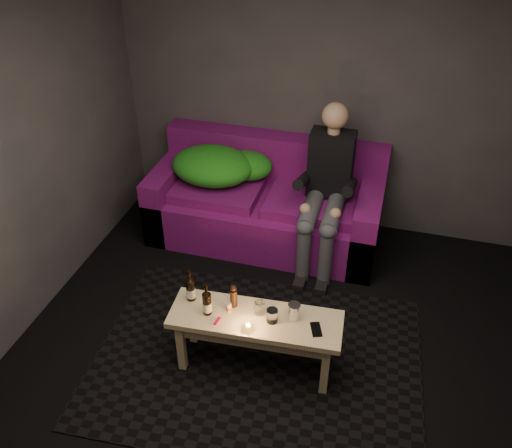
# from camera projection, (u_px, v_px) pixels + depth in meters

# --- Properties ---
(floor) EXTENTS (4.50, 4.50, 0.00)m
(floor) POSITION_uv_depth(u_px,v_px,m) (266.00, 386.00, 3.89)
(floor) COLOR black
(floor) RESTS_ON ground
(room) EXTENTS (4.50, 4.50, 4.50)m
(room) POSITION_uv_depth(u_px,v_px,m) (288.00, 153.00, 3.32)
(room) COLOR silver
(room) RESTS_ON ground
(rug) EXTENTS (2.54, 1.93, 0.01)m
(rug) POSITION_uv_depth(u_px,v_px,m) (257.00, 359.00, 4.09)
(rug) COLOR black
(rug) RESTS_ON floor
(sofa) EXTENTS (2.16, 0.97, 0.93)m
(sofa) POSITION_uv_depth(u_px,v_px,m) (267.00, 204.00, 5.24)
(sofa) COLOR #6F0E66
(sofa) RESTS_ON floor
(green_blanket) EXTENTS (0.95, 0.65, 0.32)m
(green_blanket) POSITION_uv_depth(u_px,v_px,m) (219.00, 166.00, 5.13)
(green_blanket) COLOR #1A901E
(green_blanket) RESTS_ON sofa
(person) EXTENTS (0.39, 0.90, 1.44)m
(person) POSITION_uv_depth(u_px,v_px,m) (326.00, 186.00, 4.74)
(person) COLOR black
(person) RESTS_ON sofa
(coffee_table) EXTENTS (1.24, 0.47, 0.50)m
(coffee_table) POSITION_uv_depth(u_px,v_px,m) (255.00, 326.00, 3.82)
(coffee_table) COLOR tan
(coffee_table) RESTS_ON rug
(beer_bottle_a) EXTENTS (0.07, 0.07, 0.26)m
(beer_bottle_a) POSITION_uv_depth(u_px,v_px,m) (191.00, 289.00, 3.87)
(beer_bottle_a) COLOR black
(beer_bottle_a) RESTS_ON coffee_table
(beer_bottle_b) EXTENTS (0.07, 0.07, 0.26)m
(beer_bottle_b) POSITION_uv_depth(u_px,v_px,m) (207.00, 303.00, 3.75)
(beer_bottle_b) COLOR black
(beer_bottle_b) RESTS_ON coffee_table
(salt_shaker) EXTENTS (0.04, 0.04, 0.07)m
(salt_shaker) POSITION_uv_depth(u_px,v_px,m) (229.00, 307.00, 3.80)
(salt_shaker) COLOR silver
(salt_shaker) RESTS_ON coffee_table
(pepper_mill) EXTENTS (0.07, 0.07, 0.14)m
(pepper_mill) POSITION_uv_depth(u_px,v_px,m) (234.00, 298.00, 3.82)
(pepper_mill) COLOR black
(pepper_mill) RESTS_ON coffee_table
(tumbler_back) EXTENTS (0.09, 0.09, 0.09)m
(tumbler_back) POSITION_uv_depth(u_px,v_px,m) (260.00, 308.00, 3.78)
(tumbler_back) COLOR white
(tumbler_back) RESTS_ON coffee_table
(tealight) EXTENTS (0.05, 0.05, 0.04)m
(tealight) POSITION_uv_depth(u_px,v_px,m) (248.00, 326.00, 3.67)
(tealight) COLOR white
(tealight) RESTS_ON coffee_table
(tumbler_front) EXTENTS (0.10, 0.10, 0.10)m
(tumbler_front) POSITION_uv_depth(u_px,v_px,m) (272.00, 316.00, 3.71)
(tumbler_front) COLOR white
(tumbler_front) RESTS_ON coffee_table
(steel_cup) EXTENTS (0.11, 0.11, 0.12)m
(steel_cup) POSITION_uv_depth(u_px,v_px,m) (294.00, 311.00, 3.73)
(steel_cup) COLOR silver
(steel_cup) RESTS_ON coffee_table
(smartphone) EXTENTS (0.11, 0.15, 0.01)m
(smartphone) POSITION_uv_depth(u_px,v_px,m) (316.00, 329.00, 3.67)
(smartphone) COLOR black
(smartphone) RESTS_ON coffee_table
(red_lighter) EXTENTS (0.03, 0.08, 0.01)m
(red_lighter) POSITION_uv_depth(u_px,v_px,m) (217.00, 321.00, 3.73)
(red_lighter) COLOR red
(red_lighter) RESTS_ON coffee_table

